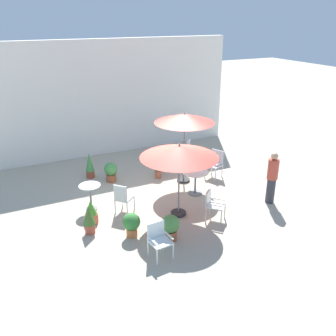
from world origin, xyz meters
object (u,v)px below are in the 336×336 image
object	(u,v)px
potted_plant_4	(90,165)
potted_plant_6	(158,169)
patio_chair_1	(185,150)
potted_plant_1	(91,212)
cafe_table_0	(195,178)
patio_chair_2	(213,203)
patio_umbrella_1	(184,119)
potted_plant_3	(131,223)
patio_chair_0	(159,238)
potted_plant_5	(89,218)
patio_chair_3	(123,197)
potted_plant_2	(111,171)
potted_plant_0	(171,226)
patio_umbrella_0	(179,152)
patio_chair_4	(215,162)
standing_person	(272,177)
cafe_table_1	(90,193)

from	to	relation	value
potted_plant_4	potted_plant_6	distance (m)	2.39
patio_chair_1	potted_plant_1	world-z (taller)	patio_chair_1
cafe_table_0	patio_chair_2	size ratio (longest dim) A/B	0.96
cafe_table_0	patio_chair_2	distance (m)	1.63
patio_umbrella_1	potted_plant_1	distance (m)	4.25
potted_plant_3	cafe_table_0	bearing A→B (deg)	27.74
patio_chair_0	potted_plant_5	distance (m)	2.09
patio_chair_3	potted_plant_2	world-z (taller)	patio_chair_3
potted_plant_2	potted_plant_4	distance (m)	0.85
potted_plant_5	potted_plant_6	xyz separation A→B (m)	(3.08, 2.45, -0.13)
potted_plant_6	patio_chair_0	bearing A→B (deg)	-114.15
patio_chair_2	potted_plant_3	distance (m)	2.36
patio_umbrella_1	potted_plant_4	world-z (taller)	patio_umbrella_1
potted_plant_3	potted_plant_1	bearing A→B (deg)	124.69
patio_chair_1	potted_plant_5	world-z (taller)	patio_chair_1
potted_plant_4	potted_plant_6	world-z (taller)	potted_plant_4
potted_plant_2	potted_plant_4	size ratio (longest dim) A/B	0.76
patio_chair_0	potted_plant_0	bearing A→B (deg)	41.41
potted_plant_1	potted_plant_0	bearing A→B (deg)	-47.01
patio_umbrella_0	potted_plant_5	size ratio (longest dim) A/B	2.71
potted_plant_2	patio_umbrella_0	bearing A→B (deg)	-70.98
patio_chair_4	potted_plant_0	world-z (taller)	patio_chair_4
potted_plant_2	patio_chair_4	bearing A→B (deg)	-18.81
patio_chair_2	potted_plant_2	world-z (taller)	patio_chair_2
patio_umbrella_1	potted_plant_6	size ratio (longest dim) A/B	4.41
patio_chair_0	potted_plant_2	xyz separation A→B (m)	(0.28, 4.58, -0.13)
patio_umbrella_1	patio_chair_1	world-z (taller)	patio_umbrella_1
potted_plant_2	standing_person	bearing A→B (deg)	-42.44
patio_chair_4	potted_plant_3	xyz separation A→B (m)	(-4.02, -2.32, -0.16)
patio_chair_2	potted_plant_3	size ratio (longest dim) A/B	1.33
patio_umbrella_0	patio_chair_4	world-z (taller)	patio_umbrella_0
potted_plant_6	potted_plant_3	bearing A→B (deg)	-124.89
cafe_table_0	patio_umbrella_1	bearing A→B (deg)	83.74
standing_person	potted_plant_3	bearing A→B (deg)	178.92
patio_umbrella_1	patio_chair_1	bearing A→B (deg)	59.98
patio_chair_1	potted_plant_4	xyz separation A→B (m)	(-3.69, 0.18, -0.07)
potted_plant_4	patio_chair_4	bearing A→B (deg)	-24.21
patio_umbrella_0	potted_plant_6	world-z (taller)	patio_umbrella_0
patio_chair_2	potted_plant_4	size ratio (longest dim) A/B	0.97
patio_umbrella_0	patio_umbrella_1	bearing A→B (deg)	58.36
cafe_table_1	potted_plant_1	distance (m)	0.81
patio_chair_1	potted_plant_0	bearing A→B (deg)	-122.21
patio_chair_2	patio_chair_4	distance (m)	3.00
patio_umbrella_0	potted_plant_2	distance (m)	3.57
patio_umbrella_1	patio_chair_0	size ratio (longest dim) A/B	2.80
patio_chair_0	patio_chair_4	distance (m)	5.06
patio_chair_4	patio_chair_1	bearing A→B (deg)	101.37
potted_plant_3	potted_plant_4	size ratio (longest dim) A/B	0.73
patio_umbrella_0	potted_plant_4	xyz separation A→B (m)	(-1.61, 3.66, -1.47)
patio_umbrella_1	potted_plant_0	distance (m)	4.04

